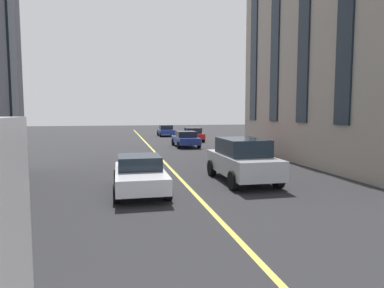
% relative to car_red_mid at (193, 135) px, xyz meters
% --- Properties ---
extents(lane_centre_line, '(80.00, 0.16, 0.01)m').
position_rel_car_red_mid_xyz_m(lane_centre_line, '(-15.32, 4.90, -0.70)').
color(lane_centre_line, '#D8C64C').
rests_on(lane_centre_line, ground_plane).
extents(car_red_mid, '(3.90, 1.89, 1.40)m').
position_rel_car_red_mid_xyz_m(car_red_mid, '(0.00, 0.00, 0.00)').
color(car_red_mid, '#B21E1E').
rests_on(car_red_mid, ground_plane).
extents(car_white_oncoming, '(4.40, 1.95, 1.37)m').
position_rel_car_red_mid_xyz_m(car_white_oncoming, '(-21.72, 6.86, 0.00)').
color(car_white_oncoming, silver).
rests_on(car_white_oncoming, ground_plane).
extents(car_red_far, '(4.40, 1.95, 1.37)m').
position_rel_car_red_mid_xyz_m(car_red_far, '(-13.88, 0.00, 0.00)').
color(car_red_far, '#B21E1E').
rests_on(car_red_far, ground_plane).
extents(car_blue_parked_b, '(3.90, 1.89, 1.40)m').
position_rel_car_red_mid_xyz_m(car_blue_parked_b, '(8.16, 1.68, 0.00)').
color(car_blue_parked_b, navy).
rests_on(car_blue_parked_b, ground_plane).
extents(car_silver_trailing, '(4.70, 2.14, 1.88)m').
position_rel_car_red_mid_xyz_m(car_silver_trailing, '(-20.72, 2.38, 0.27)').
color(car_silver_trailing, '#B7BABF').
rests_on(car_silver_trailing, ground_plane).
extents(car_blue_near, '(4.40, 1.95, 1.37)m').
position_rel_car_red_mid_xyz_m(car_blue_near, '(-5.46, 1.84, 0.00)').
color(car_blue_near, navy).
rests_on(car_blue_near, ground_plane).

